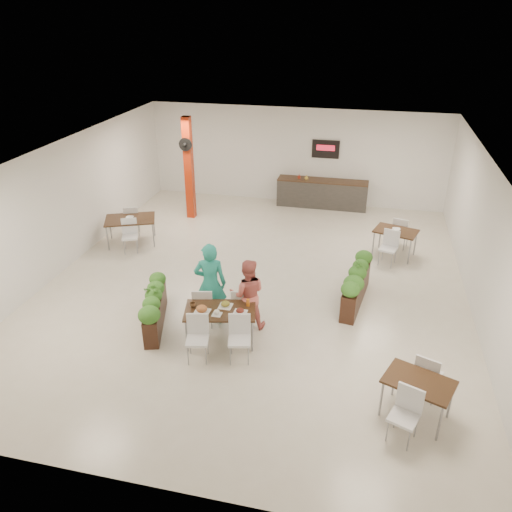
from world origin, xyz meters
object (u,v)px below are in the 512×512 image
at_px(side_table_c, 418,387).
at_px(side_table_b, 395,235).
at_px(service_counter, 322,193).
at_px(diner_woman, 248,294).
at_px(planter_left, 155,304).
at_px(side_table_a, 130,222).
at_px(red_column, 189,167).
at_px(main_table, 220,315).
at_px(planter_right, 356,283).
at_px(diner_man, 210,284).

bearing_deg(side_table_c, side_table_b, 113.97).
height_order(service_counter, diner_woman, service_counter).
distance_m(planter_left, side_table_a, 4.37).
height_order(red_column, main_table, red_column).
distance_m(planter_right, side_table_b, 2.83).
relative_size(red_column, service_counter, 1.07).
height_order(planter_right, side_table_a, planter_right).
distance_m(service_counter, main_table, 8.19).
xyz_separation_m(red_column, main_table, (2.84, -6.25, -1.01)).
bearing_deg(side_table_b, main_table, -109.06).
xyz_separation_m(red_column, planter_right, (5.43, -4.12, -1.14)).
distance_m(diner_man, side_table_b, 5.69).
bearing_deg(diner_woman, planter_right, -158.70).
bearing_deg(service_counter, main_table, -98.15).
bearing_deg(side_table_c, planter_left, -174.78).
distance_m(red_column, planter_right, 6.91).
relative_size(side_table_a, side_table_c, 1.00).
distance_m(diner_woman, side_table_c, 3.85).
distance_m(service_counter, planter_left, 8.29).
bearing_deg(service_counter, diner_woman, -95.76).
bearing_deg(service_counter, planter_left, -108.87).
bearing_deg(planter_left, side_table_a, 122.00).
height_order(red_column, side_table_b, red_column).
distance_m(diner_woman, side_table_a, 5.39).
relative_size(planter_left, side_table_c, 1.11).
bearing_deg(main_table, diner_woman, 58.12).
relative_size(main_table, side_table_c, 1.11).
relative_size(planter_left, planter_right, 0.91).
bearing_deg(diner_man, planter_right, -166.42).
bearing_deg(side_table_b, diner_man, -116.17).
xyz_separation_m(service_counter, diner_man, (-1.55, -7.45, 0.43)).
relative_size(diner_man, planter_left, 1.01).
xyz_separation_m(planter_left, side_table_b, (5.01, 4.54, 0.12)).
bearing_deg(planter_left, service_counter, 71.13).
xyz_separation_m(planter_right, side_table_c, (1.14, -3.41, 0.11)).
relative_size(service_counter, diner_man, 1.62).
bearing_deg(side_table_a, side_table_b, -16.14).
bearing_deg(side_table_c, red_column, 152.80).
xyz_separation_m(service_counter, main_table, (-1.16, -8.11, 0.14)).
height_order(red_column, service_counter, red_column).
xyz_separation_m(diner_woman, side_table_b, (3.08, 4.15, -0.16)).
bearing_deg(service_counter, red_column, -155.00).
bearing_deg(planter_right, planter_left, -155.70).
bearing_deg(red_column, side_table_a, -113.76).
bearing_deg(diner_man, main_table, 108.17).
distance_m(planter_left, side_table_b, 6.76).
height_order(planter_right, side_table_c, planter_right).
distance_m(side_table_a, side_table_c, 9.21).
bearing_deg(side_table_a, red_column, 43.63).
distance_m(service_counter, diner_man, 7.63).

